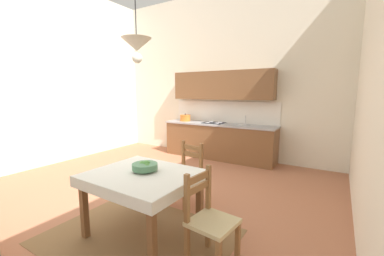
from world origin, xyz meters
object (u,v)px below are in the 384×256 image
at_px(dining_table, 143,183).
at_px(pendant_lamp, 137,46).
at_px(kitchen_cabinetry, 219,125).
at_px(dining_chair_kitchen_side, 186,175).
at_px(dining_chair_window_side, 209,220).
at_px(fruit_bowl, 145,166).

relative_size(dining_table, pendant_lamp, 1.56).
bearing_deg(kitchen_cabinetry, pendant_lamp, -79.36).
distance_m(dining_chair_kitchen_side, dining_chair_window_side, 1.32).
distance_m(dining_table, dining_chair_kitchen_side, 0.95).
bearing_deg(pendant_lamp, dining_chair_window_side, -0.06).
bearing_deg(kitchen_cabinetry, dining_chair_kitchen_side, -75.57).
xyz_separation_m(dining_chair_window_side, pendant_lamp, (-0.90, 0.00, 1.74)).
distance_m(dining_chair_kitchen_side, fruit_bowl, 0.95).
distance_m(kitchen_cabinetry, dining_table, 3.61).
height_order(dining_table, dining_chair_kitchen_side, dining_chair_kitchen_side).
height_order(dining_chair_window_side, fruit_bowl, dining_chair_window_side).
relative_size(dining_chair_kitchen_side, pendant_lamp, 1.16).
bearing_deg(dining_table, dining_chair_window_side, -1.81).
distance_m(dining_chair_kitchen_side, pendant_lamp, 1.99).
relative_size(fruit_bowl, pendant_lamp, 0.37).
bearing_deg(pendant_lamp, dining_table, 87.75).
relative_size(dining_table, dining_chair_window_side, 1.35).
relative_size(kitchen_cabinetry, dining_chair_window_side, 3.10).
bearing_deg(dining_table, kitchen_cabinetry, 100.74).
bearing_deg(dining_chair_window_side, pendant_lamp, 179.94).
distance_m(dining_table, pendant_lamp, 1.55).
bearing_deg(dining_table, pendant_lamp, -92.25).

